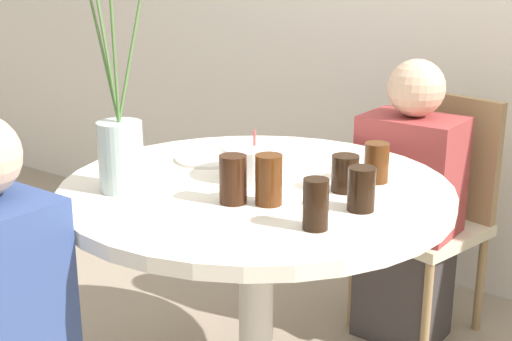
{
  "coord_description": "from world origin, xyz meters",
  "views": [
    {
      "loc": [
        1.15,
        -1.55,
        1.39
      ],
      "look_at": [
        0.0,
        0.0,
        0.8
      ],
      "focal_mm": 50.0,
      "sensor_mm": 36.0,
      "label": 1
    }
  ],
  "objects_px": {
    "chair_right_flank": "(434,202)",
    "side_plate": "(209,158)",
    "flower_vase": "(118,117)",
    "drink_glass_3": "(269,180)",
    "birthday_cake": "(255,162)",
    "drink_glass_4": "(316,204)",
    "drink_glass_1": "(233,179)",
    "person_woman": "(408,213)",
    "drink_glass_0": "(376,163)",
    "drink_glass_5": "(361,189)",
    "drink_glass_2": "(345,173)"
  },
  "relations": [
    {
      "from": "chair_right_flank",
      "to": "side_plate",
      "type": "relative_size",
      "value": 4.14
    },
    {
      "from": "flower_vase",
      "to": "drink_glass_3",
      "type": "height_order",
      "value": "flower_vase"
    },
    {
      "from": "birthday_cake",
      "to": "drink_glass_4",
      "type": "relative_size",
      "value": 1.57
    },
    {
      "from": "drink_glass_4",
      "to": "chair_right_flank",
      "type": "bearing_deg",
      "value": 97.01
    },
    {
      "from": "drink_glass_3",
      "to": "chair_right_flank",
      "type": "bearing_deg",
      "value": 86.54
    },
    {
      "from": "drink_glass_3",
      "to": "drink_glass_1",
      "type": "bearing_deg",
      "value": -150.11
    },
    {
      "from": "side_plate",
      "to": "drink_glass_1",
      "type": "bearing_deg",
      "value": -41.01
    },
    {
      "from": "side_plate",
      "to": "person_woman",
      "type": "bearing_deg",
      "value": 55.48
    },
    {
      "from": "drink_glass_3",
      "to": "drink_glass_0",
      "type": "bearing_deg",
      "value": 67.91
    },
    {
      "from": "drink_glass_5",
      "to": "person_woman",
      "type": "bearing_deg",
      "value": 104.54
    },
    {
      "from": "birthday_cake",
      "to": "side_plate",
      "type": "relative_size",
      "value": 0.91
    },
    {
      "from": "side_plate",
      "to": "drink_glass_5",
      "type": "height_order",
      "value": "drink_glass_5"
    },
    {
      "from": "drink_glass_5",
      "to": "person_woman",
      "type": "relative_size",
      "value": 0.11
    },
    {
      "from": "drink_glass_2",
      "to": "person_woman",
      "type": "bearing_deg",
      "value": 97.38
    },
    {
      "from": "drink_glass_2",
      "to": "drink_glass_5",
      "type": "relative_size",
      "value": 0.89
    },
    {
      "from": "birthday_cake",
      "to": "person_woman",
      "type": "xyz_separation_m",
      "value": [
        0.19,
        0.67,
        -0.32
      ]
    },
    {
      "from": "flower_vase",
      "to": "side_plate",
      "type": "distance_m",
      "value": 0.42
    },
    {
      "from": "drink_glass_3",
      "to": "birthday_cake",
      "type": "bearing_deg",
      "value": 135.85
    },
    {
      "from": "chair_right_flank",
      "to": "drink_glass_2",
      "type": "height_order",
      "value": "chair_right_flank"
    },
    {
      "from": "drink_glass_2",
      "to": "drink_glass_4",
      "type": "height_order",
      "value": "drink_glass_4"
    },
    {
      "from": "birthday_cake",
      "to": "drink_glass_1",
      "type": "height_order",
      "value": "birthday_cake"
    },
    {
      "from": "drink_glass_1",
      "to": "person_woman",
      "type": "height_order",
      "value": "person_woman"
    },
    {
      "from": "flower_vase",
      "to": "person_woman",
      "type": "height_order",
      "value": "flower_vase"
    },
    {
      "from": "drink_glass_0",
      "to": "drink_glass_5",
      "type": "distance_m",
      "value": 0.25
    },
    {
      "from": "drink_glass_1",
      "to": "drink_glass_5",
      "type": "height_order",
      "value": "drink_glass_1"
    },
    {
      "from": "drink_glass_0",
      "to": "drink_glass_4",
      "type": "relative_size",
      "value": 0.92
    },
    {
      "from": "flower_vase",
      "to": "drink_glass_3",
      "type": "xyz_separation_m",
      "value": [
        0.4,
        0.14,
        -0.14
      ]
    },
    {
      "from": "drink_glass_2",
      "to": "drink_glass_4",
      "type": "relative_size",
      "value": 0.82
    },
    {
      "from": "side_plate",
      "to": "drink_glass_3",
      "type": "height_order",
      "value": "drink_glass_3"
    },
    {
      "from": "drink_glass_2",
      "to": "chair_right_flank",
      "type": "bearing_deg",
      "value": 93.47
    },
    {
      "from": "chair_right_flank",
      "to": "drink_glass_2",
      "type": "bearing_deg",
      "value": -74.48
    },
    {
      "from": "drink_glass_0",
      "to": "birthday_cake",
      "type": "bearing_deg",
      "value": -149.42
    },
    {
      "from": "birthday_cake",
      "to": "side_plate",
      "type": "xyz_separation_m",
      "value": [
        -0.23,
        0.06,
        -0.04
      ]
    },
    {
      "from": "side_plate",
      "to": "drink_glass_1",
      "type": "distance_m",
      "value": 0.42
    },
    {
      "from": "drink_glass_0",
      "to": "flower_vase",
      "type": "bearing_deg",
      "value": -138.19
    },
    {
      "from": "drink_glass_0",
      "to": "drink_glass_2",
      "type": "relative_size",
      "value": 1.13
    },
    {
      "from": "drink_glass_0",
      "to": "drink_glass_4",
      "type": "distance_m",
      "value": 0.42
    },
    {
      "from": "side_plate",
      "to": "drink_glass_0",
      "type": "bearing_deg",
      "value": 12.16
    },
    {
      "from": "birthday_cake",
      "to": "drink_glass_3",
      "type": "relative_size",
      "value": 1.46
    },
    {
      "from": "birthday_cake",
      "to": "drink_glass_4",
      "type": "xyz_separation_m",
      "value": [
        0.36,
        -0.24,
        0.01
      ]
    },
    {
      "from": "drink_glass_2",
      "to": "drink_glass_3",
      "type": "distance_m",
      "value": 0.24
    },
    {
      "from": "drink_glass_2",
      "to": "drink_glass_5",
      "type": "distance_m",
      "value": 0.15
    },
    {
      "from": "birthday_cake",
      "to": "drink_glass_5",
      "type": "height_order",
      "value": "birthday_cake"
    },
    {
      "from": "drink_glass_2",
      "to": "drink_glass_0",
      "type": "bearing_deg",
      "value": 76.71
    },
    {
      "from": "chair_right_flank",
      "to": "person_woman",
      "type": "relative_size",
      "value": 0.85
    },
    {
      "from": "drink_glass_1",
      "to": "drink_glass_2",
      "type": "relative_size",
      "value": 1.27
    },
    {
      "from": "drink_glass_2",
      "to": "person_woman",
      "type": "height_order",
      "value": "person_woman"
    },
    {
      "from": "drink_glass_1",
      "to": "drink_glass_2",
      "type": "height_order",
      "value": "drink_glass_1"
    },
    {
      "from": "drink_glass_4",
      "to": "drink_glass_5",
      "type": "bearing_deg",
      "value": 82.04
    },
    {
      "from": "drink_glass_1",
      "to": "birthday_cake",
      "type": "bearing_deg",
      "value": 111.98
    }
  ]
}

